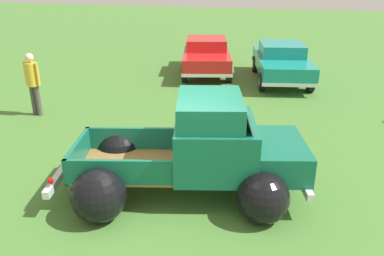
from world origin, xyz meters
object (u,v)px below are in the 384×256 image
at_px(vintage_pickup_truck, 200,156).
at_px(spectator_0, 33,80).
at_px(show_car_1, 281,61).
at_px(show_car_0, 206,54).

height_order(vintage_pickup_truck, spectator_0, vintage_pickup_truck).
bearing_deg(show_car_1, vintage_pickup_truck, -18.01).
bearing_deg(show_car_0, vintage_pickup_truck, -1.40).
height_order(show_car_1, spectator_0, spectator_0).
bearing_deg(show_car_0, show_car_1, 67.85).
relative_size(show_car_0, spectator_0, 2.56).
bearing_deg(show_car_0, spectator_0, -44.32).
height_order(show_car_0, spectator_0, spectator_0).
bearing_deg(vintage_pickup_truck, show_car_1, 69.35).
bearing_deg(spectator_0, vintage_pickup_truck, 70.90).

